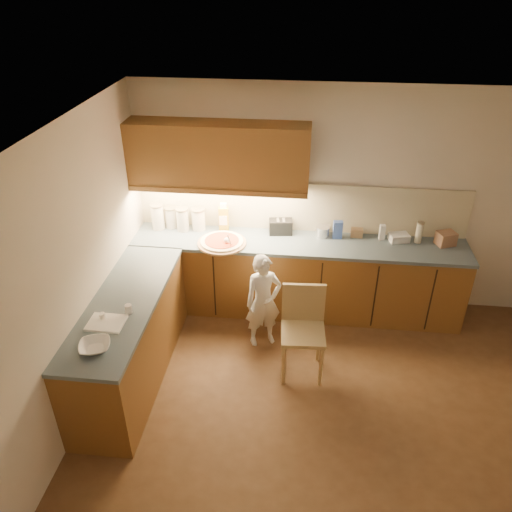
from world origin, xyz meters
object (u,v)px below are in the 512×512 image
(pizza_on_board, at_px, (222,242))
(child, at_px, (263,301))
(toaster, at_px, (281,227))
(wooden_chair, at_px, (303,324))
(oil_jug, at_px, (224,218))

(pizza_on_board, distance_m, child, 0.83)
(toaster, bearing_deg, child, -105.24)
(wooden_chair, bearing_deg, oil_jug, 125.76)
(wooden_chair, height_order, toaster, toaster)
(oil_jug, bearing_deg, child, -56.82)
(pizza_on_board, distance_m, toaster, 0.71)
(pizza_on_board, relative_size, child, 0.50)
(pizza_on_board, xyz_separation_m, child, (0.51, -0.50, -0.40))
(wooden_chair, relative_size, oil_jug, 2.76)
(pizza_on_board, xyz_separation_m, toaster, (0.63, 0.33, 0.06))
(pizza_on_board, xyz_separation_m, oil_jug, (-0.03, 0.33, 0.13))
(child, relative_size, toaster, 3.86)
(toaster, bearing_deg, pizza_on_board, -159.94)
(child, relative_size, wooden_chair, 1.14)
(pizza_on_board, relative_size, wooden_chair, 0.57)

